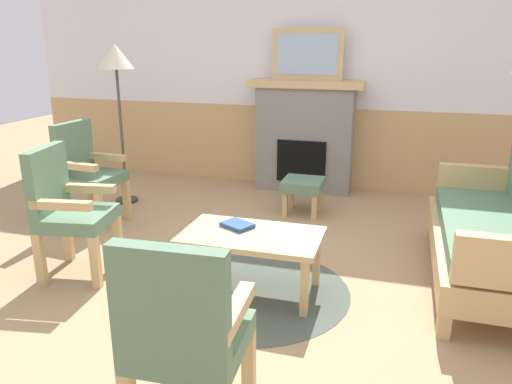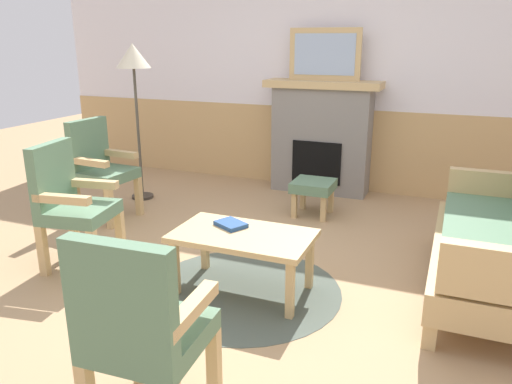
{
  "view_description": "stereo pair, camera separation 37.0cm",
  "coord_description": "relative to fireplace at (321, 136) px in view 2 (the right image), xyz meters",
  "views": [
    {
      "loc": [
        1.08,
        -3.28,
        1.72
      ],
      "look_at": [
        0.0,
        0.35,
        0.55
      ],
      "focal_mm": 34.85,
      "sensor_mm": 36.0,
      "label": 1
    },
    {
      "loc": [
        1.43,
        -3.16,
        1.72
      ],
      "look_at": [
        0.0,
        0.35,
        0.55
      ],
      "focal_mm": 34.85,
      "sensor_mm": 36.0,
      "label": 2
    }
  ],
  "objects": [
    {
      "name": "armchair_front_left",
      "position": [
        0.27,
        -3.97,
        -0.11
      ],
      "size": [
        0.5,
        0.5,
        0.98
      ],
      "color": "tan",
      "rests_on": "ground_plane"
    },
    {
      "name": "wall_back",
      "position": [
        0.0,
        0.25,
        0.66
      ],
      "size": [
        7.2,
        0.14,
        2.7
      ],
      "color": "white",
      "rests_on": "ground_plane"
    },
    {
      "name": "book_on_table",
      "position": [
        0.01,
        -2.5,
        -0.2
      ],
      "size": [
        0.26,
        0.24,
        0.03
      ],
      "primitive_type": "cube",
      "rotation": [
        0.0,
        0.0,
        -0.49
      ],
      "color": "navy",
      "rests_on": "coffee_table"
    },
    {
      "name": "footstool",
      "position": [
        0.16,
        -0.86,
        -0.37
      ],
      "size": [
        0.4,
        0.4,
        0.36
      ],
      "color": "tan",
      "rests_on": "ground_plane"
    },
    {
      "name": "round_rug",
      "position": [
        0.15,
        -2.59,
        -0.65
      ],
      "size": [
        1.4,
        1.4,
        0.01
      ],
      "primitive_type": "cylinder",
      "color": "#4C564C",
      "rests_on": "ground_plane"
    },
    {
      "name": "coffee_table",
      "position": [
        0.15,
        -2.59,
        -0.27
      ],
      "size": [
        0.96,
        0.56,
        0.44
      ],
      "color": "tan",
      "rests_on": "ground_plane"
    },
    {
      "name": "armchair_by_window_left",
      "position": [
        -1.77,
        -1.71,
        -0.11
      ],
      "size": [
        0.52,
        0.52,
        0.98
      ],
      "color": "tan",
      "rests_on": "ground_plane"
    },
    {
      "name": "couch",
      "position": [
        1.77,
        -1.97,
        -0.26
      ],
      "size": [
        0.7,
        1.8,
        0.98
      ],
      "color": "tan",
      "rests_on": "ground_plane"
    },
    {
      "name": "ground_plane",
      "position": [
        0.0,
        -2.35,
        -0.65
      ],
      "size": [
        14.0,
        14.0,
        0.0
      ],
      "primitive_type": "plane",
      "color": "tan"
    },
    {
      "name": "fireplace",
      "position": [
        0.0,
        0.0,
        0.0
      ],
      "size": [
        1.3,
        0.44,
        1.28
      ],
      "color": "gray",
      "rests_on": "ground_plane"
    },
    {
      "name": "floor_lamp_by_chairs",
      "position": [
        -1.78,
        -1.03,
        0.8
      ],
      "size": [
        0.36,
        0.36,
        1.68
      ],
      "color": "#332D28",
      "rests_on": "ground_plane"
    },
    {
      "name": "armchair_near_fireplace",
      "position": [
        -1.25,
        -2.7,
        -0.11
      ],
      "size": [
        0.55,
        0.55,
        0.98
      ],
      "color": "tan",
      "rests_on": "ground_plane"
    },
    {
      "name": "framed_picture",
      "position": [
        0.0,
        0.0,
        0.91
      ],
      "size": [
        0.8,
        0.04,
        0.56
      ],
      "color": "tan",
      "rests_on": "fireplace"
    }
  ]
}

